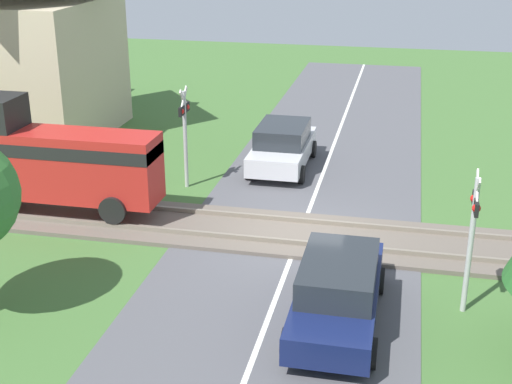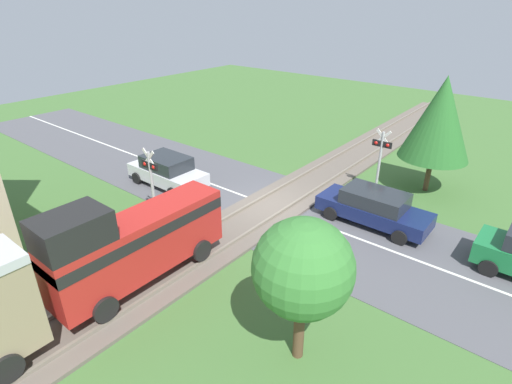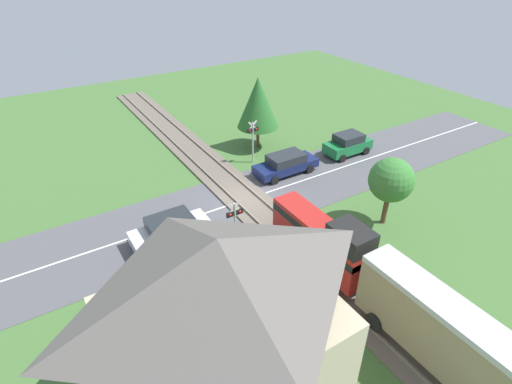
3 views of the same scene
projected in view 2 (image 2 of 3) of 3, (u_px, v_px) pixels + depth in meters
The scene contains 10 objects.
ground_plane at pixel (273, 207), 17.87m from camera, with size 60.00×60.00×0.00m, color #426B33.
road_surface at pixel (273, 207), 17.87m from camera, with size 48.00×6.40×0.02m.
track_bed at pixel (273, 206), 17.84m from camera, with size 2.80×48.00×0.24m.
train at pixel (20, 295), 9.81m from camera, with size 1.58×12.53×3.18m.
car_near_crossing at pixel (374, 207), 16.24m from camera, with size 4.53×1.83×1.47m.
car_far_side at pixel (167, 171), 19.59m from camera, with size 4.19×1.91×1.54m.
crossing_signal_west_approach at pixel (381, 154), 18.11m from camera, with size 0.90×0.18×3.20m.
crossing_signal_east_approach at pixel (151, 177), 15.83m from camera, with size 0.90×0.18×3.20m.
tree_roadside_hedge at pixel (303, 269), 9.27m from camera, with size 2.44×2.44×4.01m.
tree_beyond_track at pixel (440, 118), 17.89m from camera, with size 3.13×3.13×5.46m.
Camera 2 is at (-9.36, 12.70, 8.45)m, focal length 28.00 mm.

